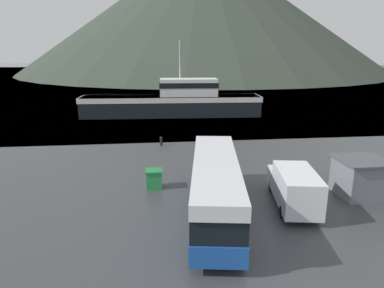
{
  "coord_description": "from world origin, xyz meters",
  "views": [
    {
      "loc": [
        -5.02,
        -8.45,
        9.03
      ],
      "look_at": [
        -2.11,
        17.08,
        2.0
      ],
      "focal_mm": 32.0,
      "sensor_mm": 36.0,
      "label": 1
    }
  ],
  "objects_px": {
    "delivery_van": "(294,186)",
    "storage_bin": "(154,179)",
    "tour_bus": "(215,185)",
    "small_boat": "(176,100)",
    "fishing_boat": "(174,101)",
    "dock_kiosk": "(361,177)"
  },
  "relations": [
    {
      "from": "tour_bus",
      "to": "delivery_van",
      "type": "relative_size",
      "value": 1.81
    },
    {
      "from": "dock_kiosk",
      "to": "small_boat",
      "type": "xyz_separation_m",
      "value": [
        -9.0,
        42.38,
        -0.87
      ]
    },
    {
      "from": "delivery_van",
      "to": "small_boat",
      "type": "height_order",
      "value": "delivery_van"
    },
    {
      "from": "tour_bus",
      "to": "storage_bin",
      "type": "relative_size",
      "value": 9.05
    },
    {
      "from": "storage_bin",
      "to": "small_boat",
      "type": "bearing_deg",
      "value": 84.02
    },
    {
      "from": "delivery_van",
      "to": "storage_bin",
      "type": "relative_size",
      "value": 5.01
    },
    {
      "from": "delivery_van",
      "to": "dock_kiosk",
      "type": "height_order",
      "value": "dock_kiosk"
    },
    {
      "from": "fishing_boat",
      "to": "dock_kiosk",
      "type": "bearing_deg",
      "value": -158.28
    },
    {
      "from": "storage_bin",
      "to": "small_boat",
      "type": "height_order",
      "value": "storage_bin"
    },
    {
      "from": "fishing_boat",
      "to": "small_boat",
      "type": "relative_size",
      "value": 4.09
    },
    {
      "from": "tour_bus",
      "to": "storage_bin",
      "type": "xyz_separation_m",
      "value": [
        -3.39,
        4.49,
        -1.18
      ]
    },
    {
      "from": "tour_bus",
      "to": "small_boat",
      "type": "height_order",
      "value": "tour_bus"
    },
    {
      "from": "storage_bin",
      "to": "delivery_van",
      "type": "bearing_deg",
      "value": -24.86
    },
    {
      "from": "small_boat",
      "to": "storage_bin",
      "type": "bearing_deg",
      "value": 75.02
    },
    {
      "from": "delivery_van",
      "to": "fishing_boat",
      "type": "distance_m",
      "value": 30.91
    },
    {
      "from": "delivery_van",
      "to": "dock_kiosk",
      "type": "distance_m",
      "value": 5.02
    },
    {
      "from": "delivery_van",
      "to": "storage_bin",
      "type": "height_order",
      "value": "delivery_van"
    },
    {
      "from": "tour_bus",
      "to": "delivery_van",
      "type": "height_order",
      "value": "tour_bus"
    },
    {
      "from": "tour_bus",
      "to": "small_boat",
      "type": "bearing_deg",
      "value": 97.78
    },
    {
      "from": "tour_bus",
      "to": "delivery_van",
      "type": "bearing_deg",
      "value": 16.64
    },
    {
      "from": "storage_bin",
      "to": "dock_kiosk",
      "type": "bearing_deg",
      "value": -11.83
    },
    {
      "from": "fishing_boat",
      "to": "storage_bin",
      "type": "distance_m",
      "value": 26.85
    }
  ]
}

